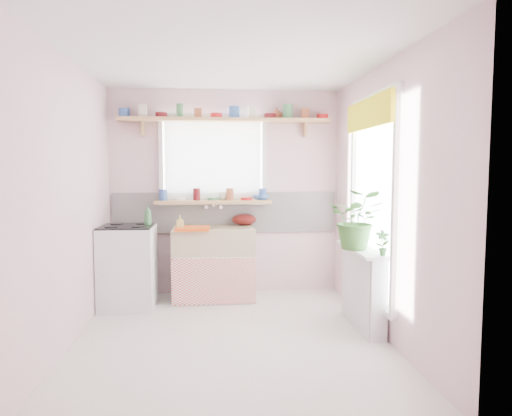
{
  "coord_description": "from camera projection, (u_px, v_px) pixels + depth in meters",
  "views": [
    {
      "loc": [
        -0.15,
        -4.04,
        1.54
      ],
      "look_at": [
        0.28,
        0.55,
        1.14
      ],
      "focal_mm": 32.0,
      "sensor_mm": 36.0,
      "label": 1
    }
  ],
  "objects": [
    {
      "name": "room",
      "position": [
        288.0,
        184.0,
        4.95
      ],
      "size": [
        3.2,
        3.2,
        3.2
      ],
      "color": "silver",
      "rests_on": "ground"
    },
    {
      "name": "sink_unit",
      "position": [
        214.0,
        263.0,
        5.39
      ],
      "size": [
        0.95,
        0.65,
        1.11
      ],
      "color": "white",
      "rests_on": "ground"
    },
    {
      "name": "cooker",
      "position": [
        128.0,
        266.0,
        5.06
      ],
      "size": [
        0.58,
        0.58,
        0.93
      ],
      "color": "white",
      "rests_on": "ground"
    },
    {
      "name": "radiator_ledge",
      "position": [
        363.0,
        286.0,
        4.44
      ],
      "size": [
        0.22,
        0.95,
        0.78
      ],
      "color": "white",
      "rests_on": "ground"
    },
    {
      "name": "windowsill",
      "position": [
        213.0,
        202.0,
        5.51
      ],
      "size": [
        1.4,
        0.22,
        0.04
      ],
      "primitive_type": "cube",
      "color": "tan",
      "rests_on": "room"
    },
    {
      "name": "pine_shelf",
      "position": [
        225.0,
        120.0,
        5.43
      ],
      "size": [
        2.52,
        0.24,
        0.04
      ],
      "primitive_type": "cube",
      "color": "tan",
      "rests_on": "room"
    },
    {
      "name": "shelf_crockery",
      "position": [
        222.0,
        114.0,
        5.42
      ],
      "size": [
        2.47,
        0.11,
        0.12
      ],
      "color": "#3359A5",
      "rests_on": "pine_shelf"
    },
    {
      "name": "sill_crockery",
      "position": [
        212.0,
        196.0,
        5.51
      ],
      "size": [
        1.35,
        0.11,
        0.12
      ],
      "color": "#3359A5",
      "rests_on": "windowsill"
    },
    {
      "name": "dish_tray",
      "position": [
        193.0,
        228.0,
        5.14
      ],
      "size": [
        0.39,
        0.29,
        0.04
      ],
      "primitive_type": "cube",
      "rotation": [
        0.0,
        0.0,
        -0.03
      ],
      "color": "#F65A15",
      "rests_on": "sink_unit"
    },
    {
      "name": "colander",
      "position": [
        244.0,
        219.0,
        5.59
      ],
      "size": [
        0.33,
        0.33,
        0.14
      ],
      "primitive_type": "ellipsoid",
      "rotation": [
        0.0,
        0.0,
        0.09
      ],
      "color": "#51100D",
      "rests_on": "sink_unit"
    },
    {
      "name": "jade_plant",
      "position": [
        357.0,
        219.0,
        4.33
      ],
      "size": [
        0.65,
        0.62,
        0.57
      ],
      "primitive_type": "imported",
      "rotation": [
        0.0,
        0.0,
        -0.42
      ],
      "color": "#396F2C",
      "rests_on": "radiator_ledge"
    },
    {
      "name": "fruit_bowl",
      "position": [
        354.0,
        238.0,
        4.81
      ],
      "size": [
        0.37,
        0.37,
        0.07
      ],
      "primitive_type": "imported",
      "rotation": [
        0.0,
        0.0,
        0.34
      ],
      "color": "silver",
      "rests_on": "radiator_ledge"
    },
    {
      "name": "herb_pot",
      "position": [
        382.0,
        243.0,
        4.01
      ],
      "size": [
        0.13,
        0.1,
        0.23
      ],
      "primitive_type": "imported",
      "rotation": [
        0.0,
        0.0,
        -0.14
      ],
      "color": "#2A5E25",
      "rests_on": "radiator_ledge"
    },
    {
      "name": "soap_bottle_sink",
      "position": [
        180.0,
        223.0,
        5.12
      ],
      "size": [
        0.09,
        0.09,
        0.17
      ],
      "primitive_type": "imported",
      "rotation": [
        0.0,
        0.0,
        0.15
      ],
      "color": "#DDC762",
      "rests_on": "sink_unit"
    },
    {
      "name": "sill_cup",
      "position": [
        223.0,
        196.0,
        5.58
      ],
      "size": [
        0.14,
        0.14,
        0.09
      ],
      "primitive_type": "imported",
      "rotation": [
        0.0,
        0.0,
        0.17
      ],
      "color": "silver",
      "rests_on": "windowsill"
    },
    {
      "name": "sill_bowl",
      "position": [
        261.0,
        197.0,
        5.57
      ],
      "size": [
        0.21,
        0.21,
        0.06
      ],
      "primitive_type": "imported",
      "rotation": [
        0.0,
        0.0,
        -0.06
      ],
      "color": "#3768B5",
      "rests_on": "windowsill"
    },
    {
      "name": "shelf_vase",
      "position": [
        277.0,
        113.0,
        5.54
      ],
      "size": [
        0.19,
        0.19,
        0.15
      ],
      "primitive_type": "imported",
      "rotation": [
        0.0,
        0.0,
        0.43
      ],
      "color": "brown",
      "rests_on": "pine_shelf"
    },
    {
      "name": "cooker_bottle",
      "position": [
        148.0,
        215.0,
        5.07
      ],
      "size": [
        0.09,
        0.09,
        0.23
      ],
      "primitive_type": "imported",
      "rotation": [
        0.0,
        0.0,
        0.03
      ],
      "color": "#3D7B47",
      "rests_on": "cooker"
    },
    {
      "name": "fruit",
      "position": [
        355.0,
        232.0,
        4.81
      ],
      "size": [
        0.2,
        0.14,
        0.1
      ],
      "color": "orange",
      "rests_on": "fruit_bowl"
    }
  ]
}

